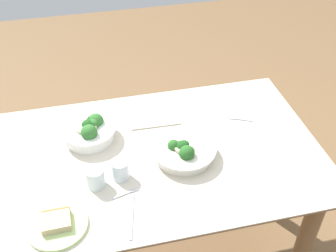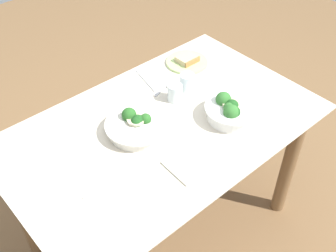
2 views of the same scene
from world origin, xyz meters
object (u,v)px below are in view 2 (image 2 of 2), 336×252
(water_glass_side, at_px, (175,93))
(fork_by_near_bowl, at_px, (161,91))
(broccoli_bowl_far, at_px, (136,126))
(napkin_folded_upper, at_px, (195,160))
(water_glass_center, at_px, (187,82))
(table_knife_left, at_px, (146,81))
(fork_by_far_bowl, at_px, (101,194))
(broccoli_bowl_near, at_px, (231,111))
(bread_side_plate, at_px, (187,61))

(water_glass_side, bearing_deg, fork_by_near_bowl, 96.38)
(broccoli_bowl_far, xyz_separation_m, napkin_folded_upper, (0.06, -0.27, -0.03))
(water_glass_center, xyz_separation_m, table_knife_left, (-0.10, 0.17, -0.04))
(fork_by_far_bowl, bearing_deg, table_knife_left, 62.65)
(broccoli_bowl_near, relative_size, water_glass_side, 2.90)
(water_glass_side, xyz_separation_m, fork_by_near_bowl, (-0.01, 0.08, -0.04))
(fork_by_far_bowl, xyz_separation_m, table_knife_left, (0.54, 0.41, -0.00))
(broccoli_bowl_far, distance_m, napkin_folded_upper, 0.28)
(broccoli_bowl_near, bearing_deg, napkin_folded_upper, -164.43)
(fork_by_near_bowl, distance_m, napkin_folded_upper, 0.45)
(broccoli_bowl_far, distance_m, water_glass_side, 0.26)
(bread_side_plate, xyz_separation_m, napkin_folded_upper, (-0.43, -0.49, -0.01))
(broccoli_bowl_far, distance_m, bread_side_plate, 0.54)
(broccoli_bowl_near, bearing_deg, fork_by_far_bowl, 178.00)
(water_glass_center, height_order, fork_by_near_bowl, water_glass_center)
(bread_side_plate, height_order, table_knife_left, bread_side_plate)
(water_glass_center, bearing_deg, broccoli_bowl_far, -168.21)
(water_glass_center, xyz_separation_m, napkin_folded_upper, (-0.28, -0.34, -0.04))
(water_glass_side, height_order, napkin_folded_upper, water_glass_side)
(water_glass_center, bearing_deg, fork_by_far_bowl, -159.26)
(water_glass_center, bearing_deg, water_glass_side, -167.94)
(broccoli_bowl_far, height_order, water_glass_center, broccoli_bowl_far)
(water_glass_side, bearing_deg, table_knife_left, 92.81)
(bread_side_plate, height_order, water_glass_center, water_glass_center)
(water_glass_center, bearing_deg, broccoli_bowl_near, -90.50)
(water_glass_center, distance_m, napkin_folded_upper, 0.44)
(water_glass_center, relative_size, table_knife_left, 0.41)
(fork_by_near_bowl, xyz_separation_m, table_knife_left, (0.00, 0.11, -0.00))
(napkin_folded_upper, bearing_deg, broccoli_bowl_far, 103.03)
(water_glass_center, height_order, table_knife_left, water_glass_center)
(broccoli_bowl_near, relative_size, fork_by_near_bowl, 2.26)
(broccoli_bowl_near, relative_size, table_knife_left, 1.18)
(water_glass_center, xyz_separation_m, fork_by_far_bowl, (-0.64, -0.24, -0.04))
(water_glass_center, xyz_separation_m, fork_by_near_bowl, (-0.10, 0.07, -0.04))
(broccoli_bowl_far, xyz_separation_m, water_glass_side, (0.25, 0.05, 0.01))
(broccoli_bowl_near, bearing_deg, water_glass_center, 89.50)
(broccoli_bowl_near, relative_size, fork_by_far_bowl, 2.16)
(water_glass_center, relative_size, fork_by_far_bowl, 0.75)
(water_glass_side, xyz_separation_m, napkin_folded_upper, (-0.19, -0.32, -0.04))
(broccoli_bowl_far, xyz_separation_m, bread_side_plate, (0.49, 0.22, -0.02))
(broccoli_bowl_far, xyz_separation_m, fork_by_far_bowl, (-0.29, -0.17, -0.03))
(table_knife_left, bearing_deg, water_glass_side, 14.72)
(water_glass_side, relative_size, table_knife_left, 0.41)
(fork_by_far_bowl, distance_m, napkin_folded_upper, 0.37)
(broccoli_bowl_near, distance_m, table_knife_left, 0.45)
(fork_by_far_bowl, bearing_deg, water_glass_side, 47.22)
(fork_by_far_bowl, xyz_separation_m, napkin_folded_upper, (0.36, -0.10, 0.00))
(bread_side_plate, bearing_deg, fork_by_near_bowl, -160.66)
(table_knife_left, xyz_separation_m, napkin_folded_upper, (-0.18, -0.51, 0.00))
(broccoli_bowl_near, xyz_separation_m, bread_side_plate, (0.15, 0.42, -0.03))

